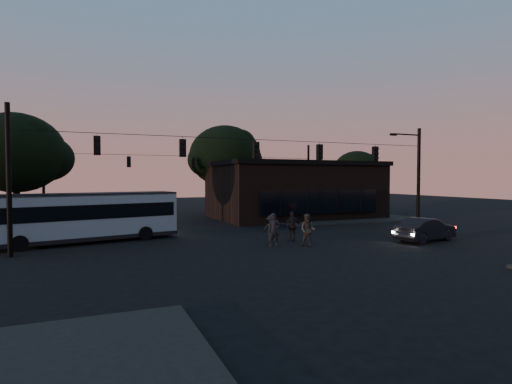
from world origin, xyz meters
name	(u,v)px	position (x,y,z in m)	size (l,w,h in m)	color
ground	(286,252)	(0.00, 0.00, 0.00)	(120.00, 120.00, 0.00)	black
sidewalk_far_right	(331,217)	(12.00, 14.00, 0.07)	(14.00, 10.00, 0.15)	black
sidewalk_far_left	(20,231)	(-14.00, 14.00, 0.07)	(14.00, 10.00, 0.15)	black
building	(294,190)	(9.00, 15.97, 2.71)	(15.40, 10.41, 5.40)	black
tree_behind	(225,156)	(4.00, 22.00, 6.19)	(7.60, 7.60, 9.43)	black
tree_right	(357,171)	(18.00, 18.00, 4.63)	(5.20, 5.20, 6.86)	black
tree_left	(16,153)	(-14.00, 13.00, 5.57)	(6.40, 6.40, 8.30)	black
signal_rig_near	(256,168)	(0.00, 4.00, 4.45)	(26.24, 0.30, 7.50)	black
signal_rig_far	(193,174)	(0.00, 20.00, 4.20)	(26.24, 0.30, 7.50)	black
bus	(88,215)	(-9.51, 7.42, 1.66)	(10.77, 4.60, 2.95)	gray
car	(425,229)	(9.48, -0.13, 0.72)	(1.52, 4.36, 1.44)	black
pedestrian_a	(274,230)	(0.17, 1.80, 0.93)	(0.68, 0.45, 1.86)	black
pedestrian_b	(308,230)	(1.95, 1.09, 0.91)	(0.89, 0.69, 1.83)	#322F2D
pedestrian_c	(292,226)	(1.94, 2.91, 0.92)	(1.08, 0.45, 1.84)	black
pedestrian_d	(271,229)	(0.53, 2.93, 0.82)	(1.06, 0.61, 1.65)	black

